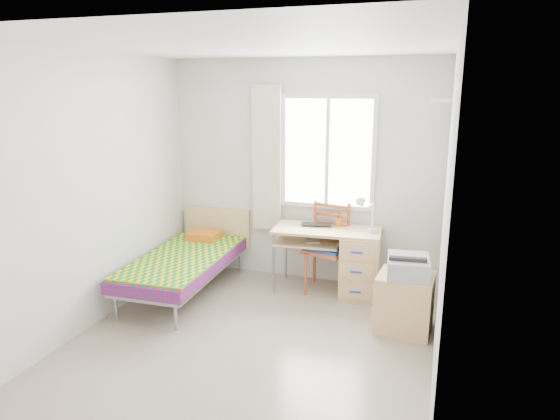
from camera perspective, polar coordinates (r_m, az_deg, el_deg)
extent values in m
plane|color=#BCAD93|center=(4.71, -3.57, -15.06)|extent=(3.50, 3.50, 0.00)
plane|color=white|center=(4.13, -4.14, 18.31)|extent=(3.50, 3.50, 0.00)
plane|color=silver|center=(5.86, 2.59, 4.30)|extent=(3.20, 0.00, 3.20)
plane|color=silver|center=(5.05, -20.94, 1.79)|extent=(0.00, 3.50, 3.50)
plane|color=silver|center=(3.94, 18.29, -1.24)|extent=(0.00, 3.50, 3.50)
cube|color=white|center=(5.73, 5.47, 6.56)|extent=(1.10, 0.04, 1.30)
cube|color=white|center=(5.72, 5.45, 6.55)|extent=(1.00, 0.02, 1.20)
cube|color=white|center=(5.72, 5.44, 6.54)|extent=(0.04, 0.02, 1.20)
cube|color=beige|center=(5.90, -1.53, 5.85)|extent=(0.35, 0.05, 1.70)
cube|color=white|center=(5.22, 17.91, 11.84)|extent=(0.20, 0.32, 0.03)
cube|color=gray|center=(5.71, -10.85, -6.54)|extent=(0.87, 1.83, 0.05)
cube|color=#AF0B22|center=(5.69, -10.89, -5.86)|extent=(0.91, 1.85, 0.13)
cube|color=#BFBD0D|center=(5.65, -11.02, -5.23)|extent=(0.88, 1.73, 0.03)
cube|color=tan|center=(6.37, -7.17, -1.99)|extent=(0.87, 0.08, 0.50)
cube|color=#DA5A18|center=(6.17, -8.65, -2.88)|extent=(0.37, 0.32, 0.09)
cylinder|color=gray|center=(5.33, -18.24, -10.47)|extent=(0.04, 0.04, 0.29)
cylinder|color=gray|center=(6.30, -4.55, -5.91)|extent=(0.04, 0.04, 0.29)
cube|color=tan|center=(5.58, 5.40, -2.30)|extent=(1.22, 0.62, 0.03)
cube|color=tan|center=(5.63, 9.16, -6.25)|extent=(0.45, 0.55, 0.71)
cube|color=tan|center=(5.68, 3.23, -3.60)|extent=(0.75, 0.55, 0.02)
cylinder|color=gray|center=(5.64, -0.70, -6.03)|extent=(0.03, 0.03, 0.71)
cylinder|color=gray|center=(6.04, 0.66, -4.66)|extent=(0.03, 0.03, 0.71)
cube|color=#9D431E|center=(5.66, 5.42, -4.59)|extent=(0.53, 0.53, 0.04)
cube|color=navy|center=(5.65, 5.43, -4.28)|extent=(0.50, 0.50, 0.04)
cube|color=#9D431E|center=(5.75, 5.93, -1.12)|extent=(0.39, 0.12, 0.43)
cylinder|color=#9D431E|center=(5.61, 2.95, -7.38)|extent=(0.03, 0.03, 0.49)
cylinder|color=#9D431E|center=(5.80, 7.75, -4.07)|extent=(0.04, 0.04, 1.00)
cube|color=tan|center=(4.97, 14.05, -10.25)|extent=(0.54, 0.49, 0.56)
cube|color=tan|center=(4.94, 11.11, -8.63)|extent=(0.04, 0.42, 0.20)
cube|color=tan|center=(5.04, 10.98, -11.10)|extent=(0.04, 0.42, 0.20)
cube|color=#ADAFB5|center=(4.83, 14.43, -6.29)|extent=(0.42, 0.47, 0.18)
cube|color=black|center=(4.80, 14.49, -5.29)|extent=(0.33, 0.39, 0.02)
imported|color=black|center=(5.63, 4.16, -1.82)|extent=(0.38, 0.28, 0.03)
cylinder|color=#DA5A18|center=(5.69, 6.74, -1.36)|extent=(0.09, 0.09, 0.10)
cylinder|color=white|center=(5.53, 10.48, -2.31)|extent=(0.10, 0.10, 0.03)
cylinder|color=white|center=(5.49, 10.55, -0.79)|extent=(0.02, 0.12, 0.28)
cylinder|color=white|center=(5.38, 10.29, 0.51)|extent=(0.13, 0.25, 0.12)
cone|color=white|center=(5.29, 9.30, 0.67)|extent=(0.15, 0.16, 0.13)
imported|color=gray|center=(5.67, 2.96, -3.44)|extent=(0.21, 0.25, 0.02)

